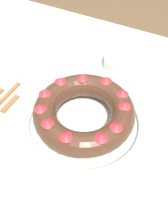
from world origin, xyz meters
TOP-DOWN VIEW (x-y plane):
  - ground_plane at (0.00, 0.00)m, footprint 8.00×8.00m
  - dining_table at (0.00, 0.00)m, footprint 1.52×1.09m
  - serving_dish at (0.03, -0.01)m, footprint 0.33×0.33m
  - bundt_cake at (0.03, -0.01)m, footprint 0.28×0.28m
  - fork at (-0.25, 0.02)m, footprint 0.02×0.18m
  - serving_knife at (-0.28, -0.01)m, footprint 0.02×0.20m
  - cake_knife at (-0.22, -0.01)m, footprint 0.02×0.17m
  - side_bowl at (0.04, 0.29)m, footprint 0.16×0.16m

SIDE VIEW (x-z plane):
  - ground_plane at x=0.00m, z-range 0.00..0.00m
  - dining_table at x=0.00m, z-range 0.30..1.05m
  - cake_knife at x=-0.22m, z-range 0.75..0.76m
  - fork at x=-0.25m, z-range 0.75..0.76m
  - serving_knife at x=-0.28m, z-range 0.75..0.76m
  - serving_dish at x=0.03m, z-range 0.75..0.78m
  - side_bowl at x=0.04m, z-range 0.75..0.80m
  - bundt_cake at x=0.03m, z-range 0.78..0.85m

